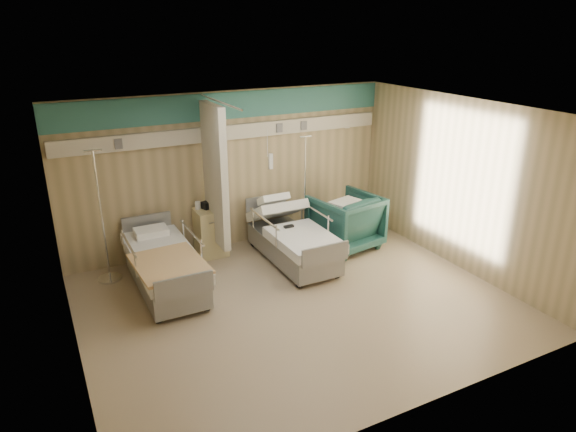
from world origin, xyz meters
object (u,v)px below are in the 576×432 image
(bedside_cabinet, at_px, (211,232))
(iv_stand_left, at_px, (107,255))
(bed_left, at_px, (165,271))
(visitor_armchair, at_px, (345,221))
(iv_stand_right, at_px, (304,218))
(bed_right, at_px, (293,244))

(bedside_cabinet, bearing_deg, iv_stand_left, -175.12)
(bed_left, relative_size, visitor_armchair, 1.97)
(bed_left, height_order, bedside_cabinet, bedside_cabinet)
(iv_stand_right, relative_size, iv_stand_left, 0.93)
(iv_stand_left, bearing_deg, iv_stand_right, 0.81)
(bed_left, height_order, visitor_armchair, visitor_armchair)
(iv_stand_left, bearing_deg, bed_left, -45.75)
(bed_left, distance_m, iv_stand_left, 1.05)
(bed_right, height_order, bed_left, same)
(bed_right, relative_size, visitor_armchair, 1.97)
(bed_right, bearing_deg, visitor_armchair, 5.34)
(bed_right, relative_size, iv_stand_right, 1.09)
(bed_right, xyz_separation_m, iv_stand_left, (-2.93, 0.75, 0.12))
(bed_left, xyz_separation_m, bedside_cabinet, (1.05, 0.90, 0.11))
(bedside_cabinet, xyz_separation_m, iv_stand_right, (1.82, -0.10, -0.02))
(iv_stand_left, bearing_deg, bedside_cabinet, 4.88)
(iv_stand_right, bearing_deg, visitor_armchair, -56.15)
(bed_left, bearing_deg, bed_right, 0.00)
(iv_stand_right, height_order, iv_stand_left, iv_stand_left)
(visitor_armchair, distance_m, iv_stand_right, 0.84)
(iv_stand_right, bearing_deg, bed_right, -129.98)
(bed_left, height_order, iv_stand_left, iv_stand_left)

